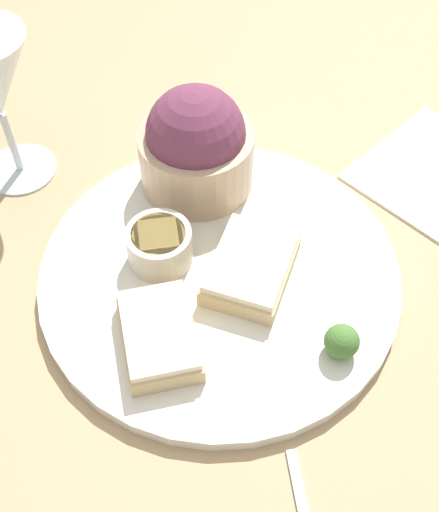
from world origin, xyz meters
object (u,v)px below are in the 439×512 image
(sauce_ramekin, at_px, (160,243))
(cheese_toast_near, at_px, (250,271))
(cheese_toast_far, at_px, (159,335))
(salad_bowl, at_px, (196,146))

(sauce_ramekin, relative_size, cheese_toast_near, 0.60)
(cheese_toast_near, height_order, cheese_toast_far, same)
(cheese_toast_near, bearing_deg, salad_bowl, -144.74)
(salad_bowl, distance_m, cheese_toast_near, 0.14)
(cheese_toast_near, bearing_deg, cheese_toast_far, -36.08)
(salad_bowl, height_order, cheese_toast_near, salad_bowl)
(salad_bowl, height_order, cheese_toast_far, salad_bowl)
(cheese_toast_far, bearing_deg, sauce_ramekin, -164.14)
(salad_bowl, xyz_separation_m, sauce_ramekin, (0.10, -0.01, -0.03))
(salad_bowl, relative_size, cheese_toast_far, 1.06)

